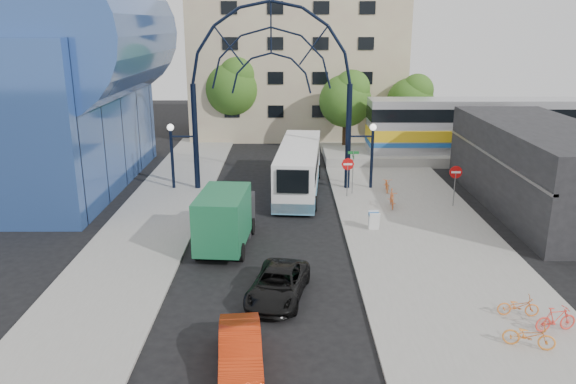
{
  "coord_description": "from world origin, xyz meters",
  "views": [
    {
      "loc": [
        0.93,
        -22.13,
        10.63
      ],
      "look_at": [
        1.03,
        6.0,
        2.2
      ],
      "focal_mm": 35.0,
      "sensor_mm": 36.0,
      "label": 1
    }
  ],
  "objects_px": {
    "tree_north_b": "(234,85)",
    "gateway_arch": "(271,59)",
    "do_not_enter_sign": "(456,176)",
    "train_car": "(526,126)",
    "stop_sign": "(348,168)",
    "bike_far_a": "(518,306)",
    "city_bus": "(299,167)",
    "tree_north_a": "(347,98)",
    "bike_near_b": "(392,199)",
    "tree_north_c": "(412,99)",
    "black_suv": "(278,284)",
    "red_sedan": "(240,350)",
    "bike_far_c": "(529,335)",
    "bike_far_b": "(556,319)",
    "green_truck": "(226,217)",
    "sandwich_board": "(374,218)",
    "bike_near_a": "(387,184)",
    "street_name_sign": "(353,163)"
  },
  "relations": [
    {
      "from": "red_sedan",
      "to": "green_truck",
      "type": "bearing_deg",
      "value": 92.56
    },
    {
      "from": "black_suv",
      "to": "bike_far_c",
      "type": "xyz_separation_m",
      "value": [
        8.53,
        -3.81,
        -0.05
      ]
    },
    {
      "from": "gateway_arch",
      "to": "tree_north_c",
      "type": "bearing_deg",
      "value": 48.96
    },
    {
      "from": "gateway_arch",
      "to": "green_truck",
      "type": "relative_size",
      "value": 2.26
    },
    {
      "from": "sandwich_board",
      "to": "tree_north_b",
      "type": "relative_size",
      "value": 0.12
    },
    {
      "from": "black_suv",
      "to": "red_sedan",
      "type": "xyz_separation_m",
      "value": [
        -1.15,
        -4.76,
        0.03
      ]
    },
    {
      "from": "street_name_sign",
      "to": "train_car",
      "type": "height_order",
      "value": "train_car"
    },
    {
      "from": "tree_north_b",
      "to": "gateway_arch",
      "type": "bearing_deg",
      "value": -76.32
    },
    {
      "from": "bike_far_a",
      "to": "city_bus",
      "type": "bearing_deg",
      "value": 30.62
    },
    {
      "from": "gateway_arch",
      "to": "tree_north_c",
      "type": "height_order",
      "value": "gateway_arch"
    },
    {
      "from": "red_sedan",
      "to": "tree_north_c",
      "type": "bearing_deg",
      "value": 64.15
    },
    {
      "from": "do_not_enter_sign",
      "to": "bike_near_b",
      "type": "distance_m",
      "value": 3.99
    },
    {
      "from": "black_suv",
      "to": "bike_near_a",
      "type": "bearing_deg",
      "value": 76.35
    },
    {
      "from": "do_not_enter_sign",
      "to": "tree_north_b",
      "type": "distance_m",
      "value": 25.09
    },
    {
      "from": "do_not_enter_sign",
      "to": "black_suv",
      "type": "relative_size",
      "value": 0.56
    },
    {
      "from": "street_name_sign",
      "to": "bike_far_c",
      "type": "bearing_deg",
      "value": -77.73
    },
    {
      "from": "sandwich_board",
      "to": "green_truck",
      "type": "distance_m",
      "value": 7.92
    },
    {
      "from": "city_bus",
      "to": "bike_near_a",
      "type": "height_order",
      "value": "city_bus"
    },
    {
      "from": "tree_north_c",
      "to": "bike_near_b",
      "type": "distance_m",
      "value": 19.17
    },
    {
      "from": "city_bus",
      "to": "bike_far_c",
      "type": "bearing_deg",
      "value": -64.06
    },
    {
      "from": "red_sedan",
      "to": "bike_far_b",
      "type": "xyz_separation_m",
      "value": [
        11.06,
        1.99,
        -0.05
      ]
    },
    {
      "from": "red_sedan",
      "to": "bike_far_b",
      "type": "height_order",
      "value": "red_sedan"
    },
    {
      "from": "gateway_arch",
      "to": "stop_sign",
      "type": "distance_m",
      "value": 8.37
    },
    {
      "from": "bike_far_a",
      "to": "bike_far_b",
      "type": "relative_size",
      "value": 0.98
    },
    {
      "from": "bike_far_c",
      "to": "city_bus",
      "type": "bearing_deg",
      "value": 40.34
    },
    {
      "from": "do_not_enter_sign",
      "to": "red_sedan",
      "type": "bearing_deg",
      "value": -125.17
    },
    {
      "from": "tree_north_a",
      "to": "bike_far_b",
      "type": "height_order",
      "value": "tree_north_a"
    },
    {
      "from": "stop_sign",
      "to": "bike_far_a",
      "type": "distance_m",
      "value": 16.1
    },
    {
      "from": "black_suv",
      "to": "stop_sign",
      "type": "bearing_deg",
      "value": 84.36
    },
    {
      "from": "tree_north_a",
      "to": "bike_near_b",
      "type": "bearing_deg",
      "value": -86.05
    },
    {
      "from": "gateway_arch",
      "to": "city_bus",
      "type": "xyz_separation_m",
      "value": [
        1.77,
        -0.41,
        -6.95
      ]
    },
    {
      "from": "black_suv",
      "to": "red_sedan",
      "type": "bearing_deg",
      "value": -92.07
    },
    {
      "from": "bike_near_a",
      "to": "bike_near_b",
      "type": "bearing_deg",
      "value": -88.7
    },
    {
      "from": "do_not_enter_sign",
      "to": "bike_far_b",
      "type": "relative_size",
      "value": 1.59
    },
    {
      "from": "do_not_enter_sign",
      "to": "train_car",
      "type": "distance_m",
      "value": 15.03
    },
    {
      "from": "gateway_arch",
      "to": "bike_far_b",
      "type": "height_order",
      "value": "gateway_arch"
    },
    {
      "from": "black_suv",
      "to": "bike_far_a",
      "type": "distance_m",
      "value": 9.17
    },
    {
      "from": "sandwich_board",
      "to": "bike_near_b",
      "type": "relative_size",
      "value": 0.56
    },
    {
      "from": "bike_far_a",
      "to": "tree_north_c",
      "type": "bearing_deg",
      "value": 1.1
    },
    {
      "from": "stop_sign",
      "to": "do_not_enter_sign",
      "type": "height_order",
      "value": "stop_sign"
    },
    {
      "from": "green_truck",
      "to": "tree_north_a",
      "type": "bearing_deg",
      "value": 74.3
    },
    {
      "from": "tree_north_a",
      "to": "bike_near_a",
      "type": "xyz_separation_m",
      "value": [
        1.42,
        -12.76,
        -4.03
      ]
    },
    {
      "from": "bike_near_b",
      "to": "train_car",
      "type": "bearing_deg",
      "value": 48.82
    },
    {
      "from": "gateway_arch",
      "to": "bike_far_c",
      "type": "distance_m",
      "value": 22.92
    },
    {
      "from": "do_not_enter_sign",
      "to": "city_bus",
      "type": "distance_m",
      "value": 9.91
    },
    {
      "from": "gateway_arch",
      "to": "bike_far_b",
      "type": "distance_m",
      "value": 22.64
    },
    {
      "from": "train_car",
      "to": "city_bus",
      "type": "distance_m",
      "value": 20.12
    },
    {
      "from": "train_car",
      "to": "tree_north_b",
      "type": "distance_m",
      "value": 25.27
    },
    {
      "from": "stop_sign",
      "to": "street_name_sign",
      "type": "bearing_deg",
      "value": 56.36
    },
    {
      "from": "train_car",
      "to": "tree_north_a",
      "type": "distance_m",
      "value": 14.52
    }
  ]
}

